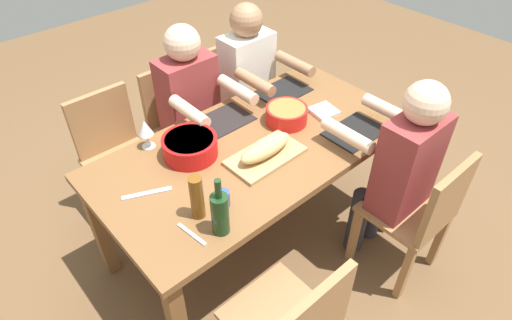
{
  "coord_description": "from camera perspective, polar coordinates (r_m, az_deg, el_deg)",
  "views": [
    {
      "loc": [
        1.2,
        1.35,
        2.17
      ],
      "look_at": [
        0.0,
        0.0,
        0.63
      ],
      "focal_mm": 30.56,
      "sensor_mm": 36.0,
      "label": 1
    }
  ],
  "objects": [
    {
      "name": "cup_far_right",
      "position": [
        1.96,
        -4.43,
        -5.06
      ],
      "size": [
        0.07,
        0.07,
        0.08
      ],
      "primitive_type": "cylinder",
      "color": "#334C8C",
      "rests_on": "dining_table"
    },
    {
      "name": "diner_near_left",
      "position": [
        2.95,
        -0.62,
        10.47
      ],
      "size": [
        0.41,
        0.53,
        1.2
      ],
      "color": "#2D2D38",
      "rests_on": "ground_plane"
    },
    {
      "name": "serving_bowl_fruit",
      "position": [
        2.45,
        4.02,
        6.05
      ],
      "size": [
        0.23,
        0.23,
        0.09
      ],
      "color": "red",
      "rests_on": "dining_table"
    },
    {
      "name": "wine_bottle",
      "position": [
        1.8,
        -4.74,
        -6.9
      ],
      "size": [
        0.08,
        0.08,
        0.29
      ],
      "color": "#193819",
      "rests_on": "dining_table"
    },
    {
      "name": "chair_near_right",
      "position": [
        2.8,
        -17.9,
        1.1
      ],
      "size": [
        0.4,
        0.4,
        0.85
      ],
      "color": "#9E7044",
      "rests_on": "ground_plane"
    },
    {
      "name": "carving_knife",
      "position": [
        2.09,
        -14.09,
        -4.25
      ],
      "size": [
        0.22,
        0.12,
        0.01
      ],
      "primitive_type": "cube",
      "rotation": [
        0.0,
        0.0,
        2.72
      ],
      "color": "silver",
      "rests_on": "dining_table"
    },
    {
      "name": "cutting_board",
      "position": [
        2.21,
        1.25,
        0.5
      ],
      "size": [
        0.4,
        0.23,
        0.02
      ],
      "primitive_type": "cube",
      "rotation": [
        0.0,
        0.0,
        0.02
      ],
      "color": "tan",
      "rests_on": "dining_table"
    },
    {
      "name": "diner_far_left",
      "position": [
        2.36,
        18.25,
        -0.6
      ],
      "size": [
        0.41,
        0.53,
        1.2
      ],
      "color": "#2D2D38",
      "rests_on": "ground_plane"
    },
    {
      "name": "serving_bowl_salad",
      "position": [
        2.23,
        -8.66,
        1.88
      ],
      "size": [
        0.28,
        0.28,
        0.11
      ],
      "color": "red",
      "rests_on": "dining_table"
    },
    {
      "name": "beer_bottle",
      "position": [
        1.87,
        -7.75,
        -4.87
      ],
      "size": [
        0.06,
        0.06,
        0.22
      ],
      "primitive_type": "cylinder",
      "color": "brown",
      "rests_on": "dining_table"
    },
    {
      "name": "ground_plane",
      "position": [
        2.82,
        -0.0,
        -9.77
      ],
      "size": [
        8.0,
        8.0,
        0.0
      ],
      "primitive_type": "plane",
      "color": "brown"
    },
    {
      "name": "chair_near_left",
      "position": [
        3.18,
        -2.79,
        8.33
      ],
      "size": [
        0.4,
        0.4,
        0.85
      ],
      "color": "#9E7044",
      "rests_on": "ground_plane"
    },
    {
      "name": "placemat_far_left",
      "position": [
        2.45,
        12.8,
        3.61
      ],
      "size": [
        0.32,
        0.23,
        0.01
      ],
      "primitive_type": "cube",
      "color": "black",
      "rests_on": "dining_table"
    },
    {
      "name": "chair_near_center",
      "position": [
        2.96,
        -9.9,
        4.99
      ],
      "size": [
        0.4,
        0.4,
        0.85
      ],
      "color": "#9E7044",
      "rests_on": "ground_plane"
    },
    {
      "name": "chair_far_left",
      "position": [
        2.45,
        20.72,
        -6.49
      ],
      "size": [
        0.4,
        0.4,
        0.85
      ],
      "color": "#9E7044",
      "rests_on": "ground_plane"
    },
    {
      "name": "placemat_near_left",
      "position": [
        2.74,
        3.52,
        8.96
      ],
      "size": [
        0.32,
        0.23,
        0.01
      ],
      "primitive_type": "cube",
      "color": "black",
      "rests_on": "dining_table"
    },
    {
      "name": "placemat_near_center",
      "position": [
        2.48,
        -4.35,
        5.16
      ],
      "size": [
        0.32,
        0.23,
        0.01
      ],
      "primitive_type": "cube",
      "color": "black",
      "rests_on": "dining_table"
    },
    {
      "name": "napkin_stack",
      "position": [
        2.56,
        8.87,
        6.31
      ],
      "size": [
        0.16,
        0.16,
        0.02
      ],
      "primitive_type": "cube",
      "rotation": [
        0.0,
        0.0,
        -0.17
      ],
      "color": "white",
      "rests_on": "dining_table"
    },
    {
      "name": "bread_loaf",
      "position": [
        2.18,
        1.27,
        1.61
      ],
      "size": [
        0.32,
        0.12,
        0.09
      ],
      "primitive_type": "ellipsoid",
      "rotation": [
        0.0,
        0.0,
        0.02
      ],
      "color": "tan",
      "rests_on": "cutting_board"
    },
    {
      "name": "diner_near_center",
      "position": [
        2.71,
        -8.23,
        7.05
      ],
      "size": [
        0.41,
        0.53,
        1.2
      ],
      "color": "#2D2D38",
      "rests_on": "ground_plane"
    },
    {
      "name": "wine_glass",
      "position": [
        2.29,
        -14.28,
        3.97
      ],
      "size": [
        0.08,
        0.08,
        0.17
      ],
      "color": "silver",
      "rests_on": "dining_table"
    },
    {
      "name": "fork_far_right",
      "position": [
        1.88,
        -8.42,
        -9.58
      ],
      "size": [
        0.04,
        0.17,
        0.01
      ],
      "primitive_type": "cube",
      "rotation": [
        0.0,
        0.0,
        0.12
      ],
      "color": "silver",
      "rests_on": "dining_table"
    },
    {
      "name": "dining_table",
      "position": [
        2.36,
        -0.0,
        0.42
      ],
      "size": [
        1.72,
        0.88,
        0.74
      ],
      "color": "brown",
      "rests_on": "ground_plane"
    }
  ]
}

